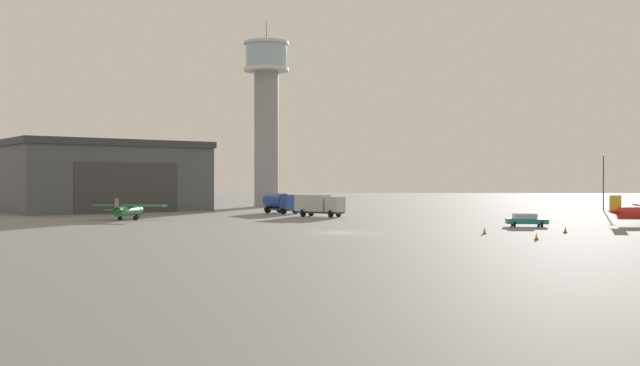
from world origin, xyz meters
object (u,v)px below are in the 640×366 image
Objects in this scene: car_teal at (526,220)px; traffic_cone_mid_apron at (565,230)px; truck_box_silver at (319,204)px; traffic_cone_near_left at (537,236)px; control_tower at (266,107)px; traffic_cone_near_right at (485,230)px; truck_fuel_tanker_blue at (281,202)px; airplane_green at (128,210)px; light_post_west at (603,177)px.

car_teal is 7.18× the size of traffic_cone_mid_apron.
truck_box_silver is 40.84m from traffic_cone_near_left.
traffic_cone_mid_apron is at bearing 59.78° from traffic_cone_near_left.
control_tower reaches higher than car_teal.
traffic_cone_mid_apron is (7.83, 1.94, -0.04)m from traffic_cone_near_right.
truck_fuel_tanker_blue is 44.94m from traffic_cone_near_right.
control_tower reaches higher than traffic_cone_near_right.
airplane_green is at bearing -79.67° from truck_fuel_tanker_blue.
traffic_cone_near_right is at bearing -108.38° from airplane_green.
truck_box_silver is (10.76, -36.47, -16.55)m from control_tower.
traffic_cone_near_right reaches higher than traffic_cone_mid_apron.
car_teal is 16.96m from traffic_cone_near_left.
airplane_green is 1.38× the size of truck_fuel_tanker_blue.
light_post_west is (50.58, 11.92, 3.70)m from truck_fuel_tanker_blue.
truck_fuel_tanker_blue is 11.27× the size of traffic_cone_mid_apron.
airplane_green is 15.57× the size of traffic_cone_mid_apron.
truck_fuel_tanker_blue is 47.68m from traffic_cone_mid_apron.
traffic_cone_near_left is (29.65, -72.65, -17.93)m from control_tower.
car_teal is (32.98, -56.03, -17.48)m from control_tower.
truck_fuel_tanker_blue reaches higher than traffic_cone_mid_apron.
control_tower is at bearing 111.93° from traffic_cone_near_right.
airplane_green is 24.82m from truck_fuel_tanker_blue.
traffic_cone_mid_apron is (23.75, -27.85, -1.37)m from truck_box_silver.
control_tower is 41.47m from truck_box_silver.
car_teal is 46.96m from light_post_west.
truck_box_silver is at bearing 118.13° from traffic_cone_near_right.
airplane_green is 1.37× the size of truck_box_silver.
control_tower is 5.00× the size of truck_box_silver.
light_post_west is (55.46, -15.06, -12.86)m from control_tower.
traffic_cone_mid_apron is at bearing -20.27° from truck_box_silver.
airplane_green is at bearing 146.55° from traffic_cone_near_left.
control_tower is at bearing 135.70° from truck_box_silver.
control_tower reaches higher than truck_fuel_tanker_blue.
airplane_green reaches higher than traffic_cone_near_right.
airplane_green reaches higher than car_teal.
truck_fuel_tanker_blue is 1.57× the size of car_teal.
traffic_cone_near_left is at bearing -97.07° from car_teal.
car_teal is (22.22, -19.56, -0.92)m from truck_box_silver.
truck_fuel_tanker_blue is 0.74× the size of light_post_west.
traffic_cone_near_left is at bearing -65.04° from traffic_cone_near_right.
traffic_cone_near_right is (21.80, -39.28, -1.32)m from truck_fuel_tanker_blue.
traffic_cone_near_left is 9.64m from traffic_cone_mid_apron.
light_post_west is at bearing 54.86° from truck_box_silver.
truck_box_silver reaches higher than traffic_cone_near_right.
control_tower is 3.66× the size of airplane_green.
control_tower is 80.49m from traffic_cone_near_left.
control_tower reaches higher than traffic_cone_near_left.
control_tower is at bearing 118.21° from traffic_cone_mid_apron.
control_tower is at bearing -4.79° from airplane_green.
truck_box_silver is 29.61m from car_teal.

